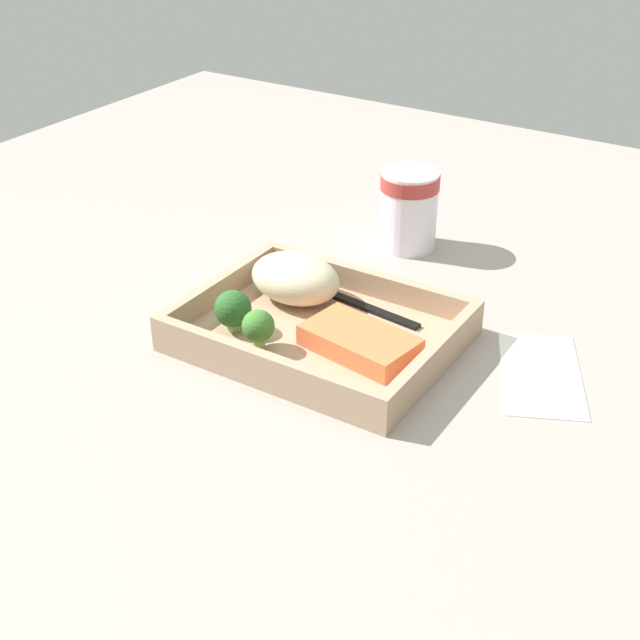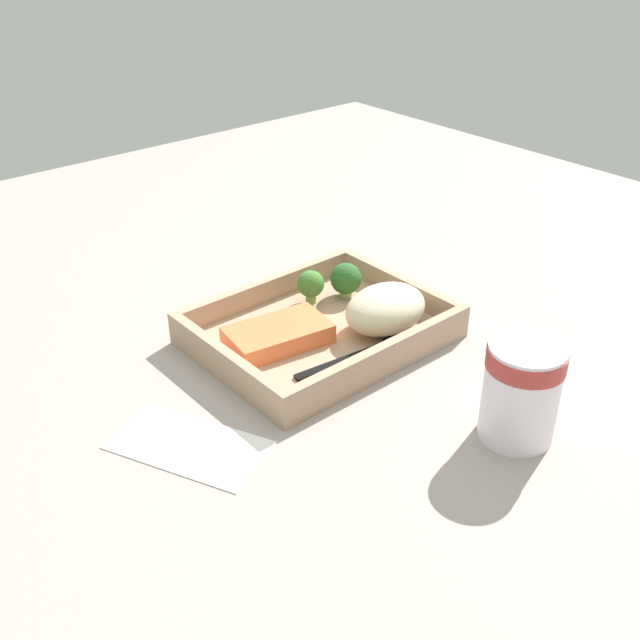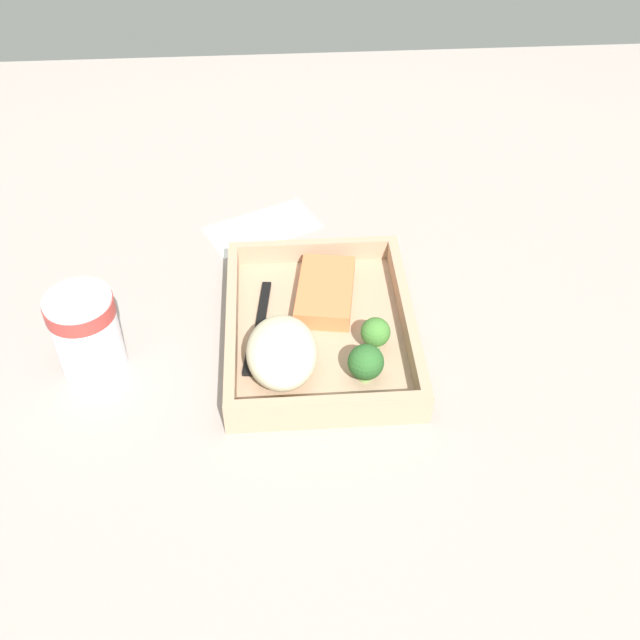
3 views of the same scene
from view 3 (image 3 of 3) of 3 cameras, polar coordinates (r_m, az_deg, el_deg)
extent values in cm
cube|color=gray|center=(90.12, 0.00, -1.71)|extent=(160.00, 160.00, 2.00)
cube|color=tan|center=(89.00, 0.00, -0.99)|extent=(27.98, 21.81, 1.20)
cube|color=tan|center=(87.70, -6.73, -0.34)|extent=(27.98, 1.20, 2.86)
cube|color=tan|center=(88.70, 6.66, 0.27)|extent=(27.98, 1.20, 2.86)
cube|color=tan|center=(97.77, -0.53, 5.34)|extent=(1.20, 19.41, 2.86)
cube|color=tan|center=(78.41, 0.66, -6.74)|extent=(1.20, 19.41, 2.86)
cube|color=#F17342|center=(91.89, 0.41, 2.19)|extent=(12.55, 8.38, 2.26)
ellipsoid|color=beige|center=(82.18, -2.92, -2.47)|extent=(10.62, 7.87, 5.44)
cylinder|color=#74A553|center=(85.90, 4.20, -1.79)|extent=(1.29, 1.29, 1.73)
sphere|color=#3F782E|center=(84.64, 4.26, -0.92)|extent=(3.40, 3.40, 3.40)
cylinder|color=#80A95C|center=(82.76, 3.46, -4.09)|extent=(1.53, 1.53, 1.44)
sphere|color=#295C26|center=(81.43, 3.51, -3.22)|extent=(4.01, 4.01, 4.01)
cube|color=black|center=(90.15, -4.47, 0.27)|extent=(12.44, 2.59, 0.44)
cube|color=black|center=(84.60, -5.07, -3.37)|extent=(3.64, 2.60, 0.44)
cylinder|color=white|center=(86.35, -17.35, -0.99)|extent=(7.28, 7.28, 10.26)
cylinder|color=#B23833|center=(83.86, -17.88, 0.87)|extent=(7.50, 7.50, 1.85)
cube|color=white|center=(106.36, -4.39, 7.06)|extent=(13.54, 17.10, 0.24)
camera|label=1|loc=(1.30, 36.19, 31.26)|focal=50.00mm
camera|label=2|loc=(1.26, -34.01, 30.20)|focal=42.00mm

